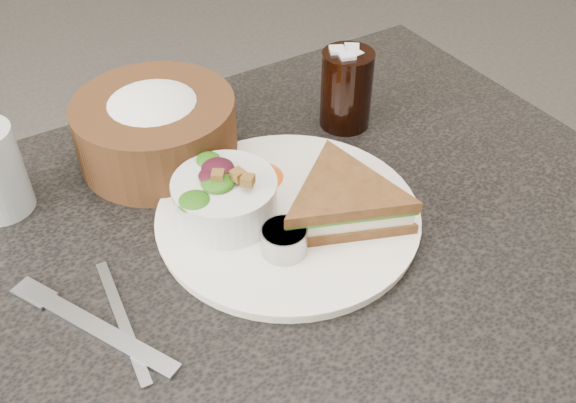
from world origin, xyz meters
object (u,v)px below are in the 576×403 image
at_px(salad_bowl, 225,192).
at_px(dinner_plate, 288,216).
at_px(dressing_ramekin, 284,240).
at_px(sandwich, 343,201).
at_px(cola_glass, 347,86).
at_px(bread_basket, 155,120).

bearing_deg(salad_bowl, dinner_plate, -27.75).
bearing_deg(dressing_ramekin, sandwich, 7.69).
bearing_deg(salad_bowl, dressing_ramekin, -71.82).
distance_m(salad_bowl, cola_glass, 0.26).
bearing_deg(cola_glass, dressing_ramekin, -138.99).
distance_m(sandwich, dressing_ramekin, 0.09).
bearing_deg(bread_basket, sandwich, -60.90).
relative_size(dinner_plate, bread_basket, 1.48).
relative_size(dinner_plate, dressing_ramekin, 5.93).
xyz_separation_m(sandwich, salad_bowl, (-0.11, 0.07, 0.01)).
bearing_deg(salad_bowl, cola_glass, 22.55).
bearing_deg(dinner_plate, cola_glass, 37.18).
distance_m(bread_basket, cola_glass, 0.26).
bearing_deg(sandwich, cola_glass, 75.42).
bearing_deg(dinner_plate, sandwich, -37.87).
relative_size(salad_bowl, cola_glass, 0.98).
bearing_deg(dressing_ramekin, salad_bowl, 108.18).
height_order(dinner_plate, cola_glass, cola_glass).
bearing_deg(bread_basket, dinner_plate, -67.70).
height_order(dressing_ramekin, bread_basket, bread_basket).
distance_m(salad_bowl, dressing_ramekin, 0.09).
relative_size(sandwich, bread_basket, 0.86).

